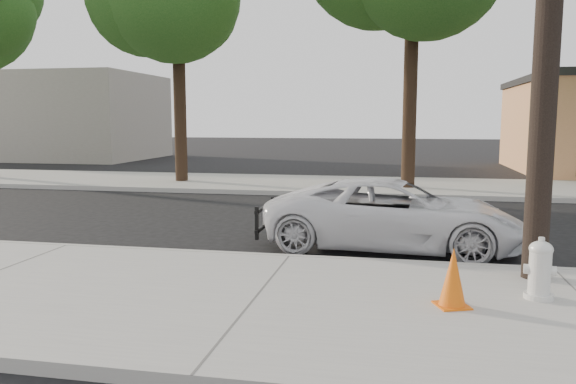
# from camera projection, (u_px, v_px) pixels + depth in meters

# --- Properties ---
(ground) EXTENTS (120.00, 120.00, 0.00)m
(ground) POSITION_uv_depth(u_px,v_px,m) (310.00, 238.00, 11.18)
(ground) COLOR black
(ground) RESTS_ON ground
(near_sidewalk) EXTENTS (90.00, 4.40, 0.15)m
(near_sidewalk) POSITION_uv_depth(u_px,v_px,m) (256.00, 303.00, 6.99)
(near_sidewalk) COLOR gray
(near_sidewalk) RESTS_ON ground
(far_sidewalk) EXTENTS (90.00, 5.00, 0.15)m
(far_sidewalk) POSITION_uv_depth(u_px,v_px,m) (348.00, 185.00, 19.44)
(far_sidewalk) COLOR gray
(far_sidewalk) RESTS_ON ground
(curb_near) EXTENTS (90.00, 0.12, 0.16)m
(curb_near) POSITION_uv_depth(u_px,v_px,m) (289.00, 260.00, 9.13)
(curb_near) COLOR #9E9B93
(curb_near) RESTS_ON ground
(building_far) EXTENTS (14.00, 8.00, 5.00)m
(building_far) POSITION_uv_depth(u_px,v_px,m) (38.00, 117.00, 34.18)
(building_far) COLOR gray
(building_far) RESTS_ON ground
(tree_b) EXTENTS (4.34, 4.20, 8.45)m
(tree_b) POSITION_uv_depth(u_px,v_px,m) (181.00, 8.00, 19.35)
(tree_b) COLOR black
(tree_b) RESTS_ON far_sidewalk
(police_cruiser) EXTENTS (4.73, 2.42, 1.28)m
(police_cruiser) POSITION_uv_depth(u_px,v_px,m) (394.00, 214.00, 10.17)
(police_cruiser) COLOR silver
(police_cruiser) RESTS_ON ground
(fire_hydrant) EXTENTS (0.39, 0.35, 0.72)m
(fire_hydrant) POSITION_uv_depth(u_px,v_px,m) (540.00, 271.00, 6.88)
(fire_hydrant) COLOR silver
(fire_hydrant) RESTS_ON near_sidewalk
(traffic_cone) EXTENTS (0.47, 0.47, 0.71)m
(traffic_cone) POSITION_uv_depth(u_px,v_px,m) (453.00, 278.00, 6.59)
(traffic_cone) COLOR #E05B0B
(traffic_cone) RESTS_ON near_sidewalk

